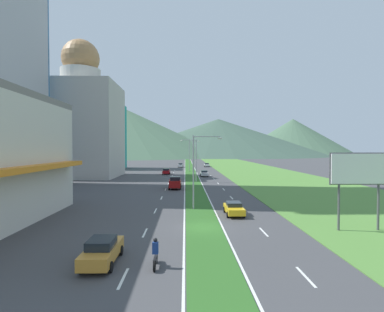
{
  "coord_description": "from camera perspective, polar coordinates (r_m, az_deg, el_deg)",
  "views": [
    {
      "loc": [
        -1.66,
        -27.77,
        7.21
      ],
      "look_at": [
        -0.33,
        32.45,
        5.71
      ],
      "focal_mm": 28.88,
      "sensor_mm": 36.0,
      "label": 1
    }
  ],
  "objects": [
    {
      "name": "car_0",
      "position": [
        20.94,
        -16.26,
        -16.42
      ],
      "size": [
        1.92,
        4.71,
        1.61
      ],
      "rotation": [
        0.0,
        0.0,
        1.57
      ],
      "color": "#C6842D",
      "rests_on": "ground_plane"
    },
    {
      "name": "lane_dash_left_10",
      "position": [
        100.3,
        -3.24,
        -2.69
      ],
      "size": [
        0.16,
        2.8,
        0.01
      ],
      "primitive_type": "cube",
      "color": "silver",
      "rests_on": "ground_plane"
    },
    {
      "name": "lane_dash_left_7",
      "position": [
        72.76,
        -3.98,
        -4.26
      ],
      "size": [
        0.16,
        2.8,
        0.01
      ],
      "primitive_type": "cube",
      "color": "silver",
      "rests_on": "ground_plane"
    },
    {
      "name": "lane_dash_right_10",
      "position": [
        100.47,
        2.59,
        -2.68
      ],
      "size": [
        0.16,
        2.8,
        0.01
      ],
      "primitive_type": "cube",
      "color": "silver",
      "rests_on": "ground_plane"
    },
    {
      "name": "lane_dash_left_8",
      "position": [
        81.93,
        -3.68,
        -3.62
      ],
      "size": [
        0.16,
        2.8,
        0.01
      ],
      "primitive_type": "cube",
      "color": "silver",
      "rests_on": "ground_plane"
    },
    {
      "name": "lane_dash_left_4",
      "position": [
        45.36,
        -5.65,
        -7.72
      ],
      "size": [
        0.16,
        2.8,
        0.01
      ],
      "primitive_type": "cube",
      "color": "silver",
      "rests_on": "ground_plane"
    },
    {
      "name": "motorcycle_rider",
      "position": [
        19.74,
        -6.77,
        -17.7
      ],
      "size": [
        0.36,
        2.0,
        1.8
      ],
      "rotation": [
        0.0,
        0.0,
        1.57
      ],
      "color": "black",
      "rests_on": "ground_plane"
    },
    {
      "name": "car_5",
      "position": [
        34.13,
        7.74,
        -9.55
      ],
      "size": [
        1.91,
        4.34,
        1.38
      ],
      "rotation": [
        0.0,
        0.0,
        -1.57
      ],
      "color": "yellow",
      "rests_on": "ground_plane"
    },
    {
      "name": "lane_dash_right_1",
      "position": [
        19.66,
        20.24,
        -20.16
      ],
      "size": [
        0.16,
        2.8,
        0.01
      ],
      "primitive_type": "cube",
      "color": "silver",
      "rests_on": "ground_plane"
    },
    {
      "name": "lane_dash_right_3",
      "position": [
        36.79,
        9.49,
        -9.89
      ],
      "size": [
        0.16,
        2.8,
        0.01
      ],
      "primitive_type": "cube",
      "color": "silver",
      "rests_on": "ground_plane"
    },
    {
      "name": "billboard_roadside",
      "position": [
        30.5,
        28.51,
        -2.66
      ],
      "size": [
        5.19,
        0.28,
        6.85
      ],
      "color": "#4C4C51",
      "rests_on": "ground_plane"
    },
    {
      "name": "lane_dash_left_5",
      "position": [
        54.46,
        -4.91,
        -6.18
      ],
      "size": [
        0.16,
        2.8,
        0.01
      ],
      "primitive_type": "cube",
      "color": "silver",
      "rests_on": "ground_plane"
    },
    {
      "name": "lane_dash_right_2",
      "position": [
        28.01,
        13.11,
        -13.51
      ],
      "size": [
        0.16,
        2.8,
        0.01
      ],
      "primitive_type": "cube",
      "color": "silver",
      "rests_on": "ground_plane"
    },
    {
      "name": "hill_far_center",
      "position": [
        310.63,
        4.87,
        3.47
      ],
      "size": [
        212.28,
        212.28,
        36.53
      ],
      "primitive_type": "cone",
      "color": "#3D5647",
      "rests_on": "ground_plane"
    },
    {
      "name": "car_1",
      "position": [
        117.2,
        -2.15,
        -1.71
      ],
      "size": [
        1.87,
        4.41,
        1.54
      ],
      "rotation": [
        0.0,
        0.0,
        1.57
      ],
      "color": "silver",
      "rests_on": "ground_plane"
    },
    {
      "name": "lane_dash_right_6",
      "position": [
        63.87,
        4.83,
        -5.05
      ],
      "size": [
        0.16,
        2.8,
        0.01
      ],
      "primitive_type": "cube",
      "color": "silver",
      "rests_on": "ground_plane"
    },
    {
      "name": "lane_dash_right_5",
      "position": [
        54.78,
        5.87,
        -6.14
      ],
      "size": [
        0.16,
        2.8,
        0.01
      ],
      "primitive_type": "cube",
      "color": "silver",
      "rests_on": "ground_plane"
    },
    {
      "name": "car_2",
      "position": [
        79.16,
        2.27,
        -3.23
      ],
      "size": [
        1.94,
        4.39,
        1.52
      ],
      "rotation": [
        0.0,
        0.0,
        -1.57
      ],
      "color": "#B2B2B7",
      "rests_on": "ground_plane"
    },
    {
      "name": "lane_dash_right_7",
      "position": [
        72.99,
        4.06,
        -4.24
      ],
      "size": [
        0.16,
        2.8,
        0.01
      ],
      "primitive_type": "cube",
      "color": "silver",
      "rests_on": "ground_plane"
    },
    {
      "name": "grass_verge_right",
      "position": [
        90.84,
        12.94,
        -3.14
      ],
      "size": [
        24.0,
        240.0,
        0.06
      ],
      "primitive_type": "cube",
      "color": "#518438",
      "rests_on": "ground_plane"
    },
    {
      "name": "lane_dash_left_3",
      "position": [
        36.32,
        -6.78,
        -10.02
      ],
      "size": [
        0.16,
        2.8,
        0.01
      ],
      "primitive_type": "cube",
      "color": "silver",
      "rests_on": "ground_plane"
    },
    {
      "name": "lane_dash_left_2",
      "position": [
        27.4,
        -8.69,
        -13.83
      ],
      "size": [
        0.16,
        2.8,
        0.01
      ],
      "primitive_type": "cube",
      "color": "silver",
      "rests_on": "ground_plane"
    },
    {
      "name": "midrise_colored",
      "position": [
        113.36,
        -16.29,
        3.48
      ],
      "size": [
        14.59,
        14.59,
        22.75
      ],
      "primitive_type": "cube",
      "color": "teal",
      "rests_on": "ground_plane"
    },
    {
      "name": "hill_far_right",
      "position": [
        337.36,
        18.13,
        3.34
      ],
      "size": [
        122.88,
        122.88,
        37.69
      ],
      "primitive_type": "cone",
      "color": "#47664C",
      "rests_on": "ground_plane"
    },
    {
      "name": "street_lamp_mid",
      "position": [
        65.69,
        0.42,
        -0.21
      ],
      "size": [
        3.46,
        0.49,
        9.16
      ],
      "color": "#99999E",
      "rests_on": "ground_plane"
    },
    {
      "name": "grass_median",
      "position": [
        88.08,
        -0.19,
        -3.25
      ],
      "size": [
        3.2,
        240.0,
        0.06
      ],
      "primitive_type": "cube",
      "color": "#2D6023",
      "rests_on": "ground_plane"
    },
    {
      "name": "lane_dash_left_6",
      "position": [
        63.6,
        -4.38,
        -5.08
      ],
      "size": [
        0.16,
        2.8,
        0.01
      ],
      "primitive_type": "cube",
      "color": "silver",
      "rests_on": "ground_plane"
    },
    {
      "name": "car_3",
      "position": [
        86.02,
        -4.77,
        -2.84
      ],
      "size": [
        2.02,
        4.79,
        1.61
      ],
      "rotation": [
        0.0,
        0.0,
        1.57
      ],
      "color": "maroon",
      "rests_on": "ground_plane"
    },
    {
      "name": "street_lamp_near",
      "position": [
        36.28,
        0.94,
        -1.88
      ],
      "size": [
        3.5,
        0.42,
        8.74
      ],
      "color": "#99999E",
      "rests_on": "ground_plane"
    },
    {
      "name": "lane_dash_right_8",
      "position": [
        82.14,
        3.46,
        -3.6
      ],
      "size": [
        0.16,
        2.8,
        0.01
      ],
      "primitive_type": "cube",
      "color": "silver",
      "rests_on": "ground_plane"
    },
    {
      "name": "lane_dash_left_9",
      "position": [
        91.11,
        -3.43,
        -3.11
      ],
      "size": [
        0.16,
        2.8,
        0.01
      ],
      "primitive_type": "cube",
      "color": "silver",
      "rests_on": "ground_plane"
    },
    {
      "name": "edge_line_median_right",
      "position": [
        88.13,
        0.95,
        -3.26
      ],
      "size": [
        0.16,
        240.0,
        0.01
      ],
      "primitive_type": "cube",
      "color": "silver",
      "rests_on": "ground_plane"
    },
    {
      "name": "lane_dash_right_9",
      "position": [
        91.3,
        2.99,
        -3.1
      ],
      "size": [
        0.16,
        2.8,
        0.01
      ],
      "primitive_type": "cube",
      "color": "silver",
      "rests_on": "ground_plane"
    },
    {
      "name": "street_lamp_far",
      "position": [
        95.15,
        -0.29,
        0.45
      ],
      "size": [
        3.31,
        0.3,
        9.66
      ],
      "color": "#99999E",
      "rests_on": "ground_plane"
    },
    {
      "name": "car_4",
      "position": [
        120.57,
        2.75,
        -1.65
      ],
      "size": [
        1.94,
        4.76,
        1.42
      ],
      "rotation": [
        0.0,
        0.0,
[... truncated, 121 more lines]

